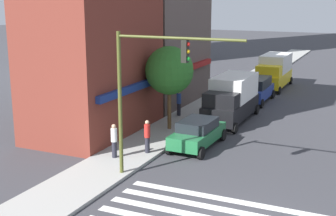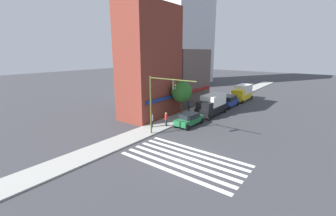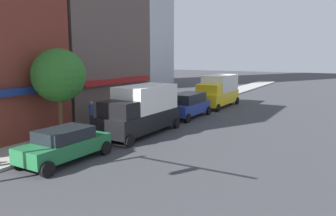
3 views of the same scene
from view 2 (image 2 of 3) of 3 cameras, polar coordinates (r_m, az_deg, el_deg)
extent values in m
plane|color=#38383D|center=(20.38, 4.12, -12.87)|extent=(200.00, 200.00, 0.00)
cube|color=#9E9E99|center=(24.85, -10.64, -7.80)|extent=(120.00, 3.00, 0.15)
cube|color=silver|center=(18.67, 0.00, -15.51)|extent=(0.45, 10.80, 0.01)
cube|color=silver|center=(19.34, 1.75, -14.40)|extent=(0.45, 10.80, 0.01)
cube|color=silver|center=(20.03, 3.36, -13.36)|extent=(0.45, 10.80, 0.01)
cube|color=silver|center=(20.73, 4.86, -12.38)|extent=(0.45, 10.80, 0.01)
cube|color=silver|center=(21.46, 6.24, -11.46)|extent=(0.45, 10.80, 0.01)
cube|color=silver|center=(22.21, 7.52, -10.59)|extent=(0.45, 10.80, 0.01)
cube|color=maroon|center=(32.04, -4.67, 11.35)|extent=(8.84, 5.00, 15.50)
cube|color=navy|center=(30.93, -0.83, 2.43)|extent=(7.52, 0.30, 0.40)
cube|color=brown|center=(39.61, 4.42, 7.62)|extent=(9.06, 5.00, 9.67)
cube|color=maroon|center=(38.50, 7.69, 4.60)|extent=(7.70, 0.30, 0.40)
cube|color=#B2B7C1|center=(69.08, 3.66, 25.30)|extent=(18.56, 11.76, 45.57)
cylinder|color=#474C1E|center=(25.08, -4.37, 0.49)|extent=(0.18, 0.18, 6.72)
cylinder|color=#474C1E|center=(22.73, 0.99, 7.23)|extent=(0.12, 5.78, 0.12)
cube|color=black|center=(22.63, 1.58, 5.86)|extent=(0.32, 0.24, 0.95)
sphere|color=red|center=(22.52, 1.85, 6.57)|extent=(0.18, 0.18, 0.18)
sphere|color=#EAAD14|center=(22.56, 1.85, 5.82)|extent=(0.18, 0.18, 0.18)
sphere|color=green|center=(22.60, 1.84, 5.07)|extent=(0.18, 0.18, 0.18)
cube|color=#1E6638|center=(29.03, 5.40, -3.12)|extent=(4.43, 1.88, 0.70)
cube|color=black|center=(28.85, 5.43, -1.93)|extent=(2.45, 1.70, 0.55)
cylinder|color=black|center=(28.18, 1.89, -4.34)|extent=(0.68, 0.22, 0.68)
cylinder|color=black|center=(27.23, 5.00, -5.04)|extent=(0.68, 0.22, 0.68)
cylinder|color=black|center=(31.04, 5.73, -2.66)|extent=(0.68, 0.22, 0.68)
cylinder|color=black|center=(30.19, 8.64, -3.24)|extent=(0.68, 0.22, 0.68)
cube|color=black|center=(34.21, 10.91, -0.32)|extent=(6.21, 2.22, 1.10)
cube|color=silver|center=(34.46, 11.47, 2.06)|extent=(4.35, 2.22, 1.60)
cube|color=black|center=(32.26, 9.41, 0.70)|extent=(1.74, 2.10, 0.90)
cylinder|color=black|center=(32.55, 7.01, -1.91)|extent=(0.68, 0.22, 0.68)
cylinder|color=black|center=(31.56, 10.46, -2.55)|extent=(0.68, 0.22, 0.68)
cylinder|color=black|center=(37.16, 11.21, -0.07)|extent=(0.68, 0.22, 0.68)
cylinder|color=black|center=(36.29, 14.32, -0.58)|extent=(0.68, 0.22, 0.68)
cube|color=navy|center=(40.17, 15.15, 1.38)|extent=(4.71, 1.94, 0.85)
cube|color=black|center=(40.01, 15.22, 2.50)|extent=(3.30, 1.77, 0.75)
cylinder|color=black|center=(38.88, 12.73, 0.47)|extent=(0.68, 0.22, 0.68)
cylinder|color=black|center=(38.16, 15.31, 0.06)|extent=(0.68, 0.22, 0.68)
cylinder|color=black|center=(42.37, 14.93, 1.44)|extent=(0.68, 0.22, 0.68)
cylinder|color=black|center=(41.71, 17.34, 1.08)|extent=(0.68, 0.22, 0.68)
cube|color=yellow|center=(46.06, 18.21, 2.89)|extent=(6.21, 2.23, 1.10)
cube|color=silver|center=(46.42, 18.60, 4.64)|extent=(4.35, 2.22, 1.60)
cube|color=yellow|center=(44.04, 17.45, 3.79)|extent=(1.75, 2.10, 0.90)
cylinder|color=black|center=(44.05, 15.65, 1.86)|extent=(0.68, 0.22, 0.68)
cylinder|color=black|center=(43.32, 18.34, 1.47)|extent=(0.68, 0.22, 0.68)
cylinder|color=black|center=(49.01, 18.00, 2.89)|extent=(0.68, 0.22, 0.68)
cylinder|color=black|center=(48.36, 20.45, 2.54)|extent=(0.68, 0.22, 0.68)
cylinder|color=#23232D|center=(35.49, 5.31, -0.13)|extent=(0.26, 0.26, 0.85)
cylinder|color=#2D4C9E|center=(35.31, 5.34, 1.09)|extent=(0.32, 0.32, 0.70)
sphere|color=tan|center=(35.21, 5.36, 1.82)|extent=(0.22, 0.22, 0.22)
cylinder|color=#23232D|center=(28.22, -0.48, -3.80)|extent=(0.26, 0.26, 0.85)
cylinder|color=red|center=(27.99, -0.48, -2.29)|extent=(0.32, 0.32, 0.70)
sphere|color=tan|center=(27.87, -0.48, -1.38)|extent=(0.22, 0.22, 0.22)
cylinder|color=#23232D|center=(27.93, -4.15, -4.03)|extent=(0.26, 0.26, 0.85)
cylinder|color=silver|center=(27.70, -4.18, -2.50)|extent=(0.32, 0.32, 0.70)
sphere|color=tan|center=(27.58, -4.19, -1.59)|extent=(0.22, 0.22, 0.22)
cylinder|color=brown|center=(32.19, 3.42, 0.07)|extent=(0.24, 0.24, 2.63)
sphere|color=#286623|center=(31.70, 3.48, 4.20)|extent=(2.97, 2.97, 2.97)
camera|label=1|loc=(5.68, -48.28, -0.95)|focal=50.00mm
camera|label=3|loc=(14.28, 23.18, -4.66)|focal=35.00mm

